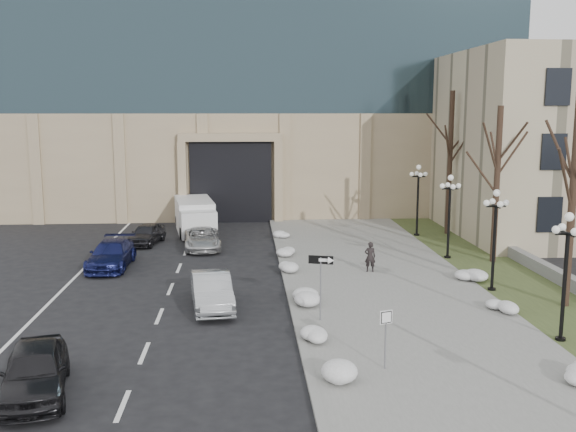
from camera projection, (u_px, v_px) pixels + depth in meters
name	position (u px, v px, depth m)	size (l,w,h in m)	color
sidewalk	(382.00, 284.00, 30.61)	(9.00, 40.00, 0.12)	gray
curb	(288.00, 285.00, 30.31)	(0.30, 40.00, 0.14)	gray
grass_strip	(514.00, 282.00, 31.05)	(4.00, 40.00, 0.10)	#3A4723
stone_wall	(536.00, 265.00, 33.10)	(0.50, 30.00, 0.70)	gray
car_a	(35.00, 371.00, 18.71)	(1.80, 4.47, 1.52)	black
car_b	(212.00, 291.00, 26.95)	(1.58, 4.53, 1.49)	#A5A8AC
car_c	(111.00, 255.00, 33.90)	(1.99, 4.90, 1.42)	#171C51
car_d	(202.00, 239.00, 38.47)	(2.09, 4.53, 1.26)	#B5B5B5
car_e	(147.00, 234.00, 39.85)	(1.54, 3.84, 1.31)	#29282D
pedestrian	(370.00, 257.00, 32.60)	(0.57, 0.37, 1.55)	black
box_truck	(195.00, 217.00, 43.84)	(3.38, 7.08, 2.16)	silver
one_way_sign	(325.00, 268.00, 24.77)	(1.00, 0.45, 2.71)	slate
keep_sign	(386.00, 327.00, 20.24)	(0.43, 0.17, 2.05)	slate
snow_clump_b	(331.00, 376.00, 19.44)	(1.10, 1.60, 0.36)	white
snow_clump_c	(321.00, 335.00, 22.95)	(1.10, 1.60, 0.36)	white
snow_clump_d	(298.00, 299.00, 27.38)	(1.10, 1.60, 0.36)	white
snow_clump_e	(293.00, 269.00, 32.55)	(1.10, 1.60, 0.36)	white
snow_clump_f	(290.00, 252.00, 36.49)	(1.10, 1.60, 0.36)	white
snow_clump_g	(283.00, 234.00, 41.70)	(1.10, 1.60, 0.36)	white
snow_clump_i	(497.00, 306.00, 26.38)	(1.10, 1.60, 0.36)	white
snow_clump_j	(468.00, 275.00, 31.39)	(1.10, 1.60, 0.36)	white
lamppost_a	(566.00, 260.00, 22.56)	(1.18, 1.18, 4.76)	black
lamppost_b	(495.00, 226.00, 28.96)	(1.18, 1.18, 4.76)	black
lamppost_c	(450.00, 205.00, 35.36)	(1.18, 1.18, 4.76)	black
lamppost_d	(418.00, 191.00, 41.76)	(1.18, 1.18, 4.76)	black
tree_near	(575.00, 170.00, 26.20)	(3.20, 3.20, 9.00)	black
tree_mid	(498.00, 162.00, 34.12)	(3.20, 3.20, 8.50)	black
tree_far	(451.00, 143.00, 41.89)	(3.20, 3.20, 9.50)	black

